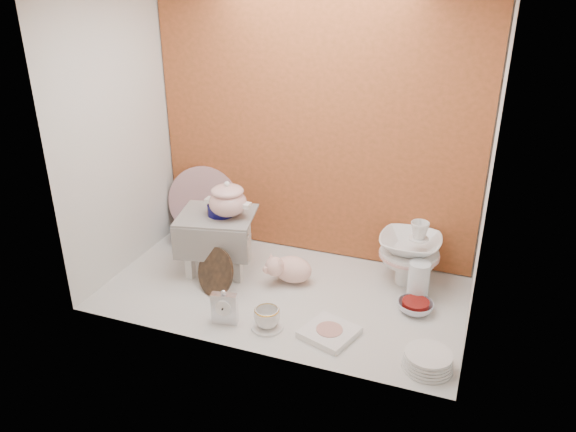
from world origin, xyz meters
name	(u,v)px	position (x,y,z in m)	size (l,w,h in m)	color
ground	(283,292)	(0.00, 0.00, 0.00)	(1.80, 1.80, 0.00)	silver
niche_shell	(296,103)	(0.00, 0.18, 0.93)	(1.86, 1.03, 1.53)	#B8552E
step_stool	(218,242)	(-0.41, 0.09, 0.17)	(0.39, 0.34, 0.33)	silver
soup_tureen	(228,199)	(-0.34, 0.09, 0.43)	(0.24, 0.24, 0.20)	white
cobalt_bowl	(221,210)	(-0.38, 0.10, 0.36)	(0.14, 0.14, 0.05)	#0B0948
floral_platter	(204,203)	(-0.67, 0.43, 0.22)	(0.45, 0.09, 0.44)	beige
blue_white_vase	(188,225)	(-0.73, 0.33, 0.11)	(0.21, 0.21, 0.22)	silver
lacquer_tray	(215,272)	(-0.32, -0.12, 0.12)	(0.25, 0.11, 0.24)	black
mantel_clock	(224,307)	(-0.16, -0.34, 0.09)	(0.12, 0.04, 0.17)	silver
plush_pig	(293,269)	(0.01, 0.11, 0.08)	(0.26, 0.18, 0.16)	beige
teacup_saucer	(267,327)	(0.04, -0.31, 0.01)	(0.15, 0.15, 0.01)	white
gold_rim_teacup	(267,317)	(0.04, -0.31, 0.06)	(0.12, 0.12, 0.09)	white
lattice_dish	(329,332)	(0.33, -0.27, 0.02)	(0.22, 0.22, 0.03)	white
dinner_plate_stack	(428,360)	(0.77, -0.34, 0.04)	(0.21, 0.21, 0.07)	white
crystal_bowl	(415,307)	(0.66, 0.05, 0.03)	(0.17, 0.17, 0.05)	silver
clear_glass_vase	(418,282)	(0.65, 0.16, 0.11)	(0.11, 0.11, 0.21)	silver
porcelain_tower	(409,252)	(0.58, 0.32, 0.18)	(0.31, 0.31, 0.36)	white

